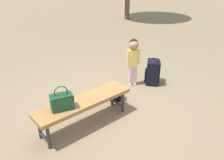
{
  "coord_description": "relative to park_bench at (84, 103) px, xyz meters",
  "views": [
    {
      "loc": [
        -2.8,
        -2.15,
        2.31
      ],
      "look_at": [
        0.22,
        0.06,
        0.45
      ],
      "focal_mm": 37.0,
      "sensor_mm": 36.0,
      "label": 1
    }
  ],
  "objects": [
    {
      "name": "child_standing",
      "position": [
        1.63,
        0.12,
        0.28
      ],
      "size": [
        0.22,
        0.2,
        1.01
      ],
      "color": "#E5B2C6",
      "rests_on": "ground"
    },
    {
      "name": "ground_plane",
      "position": [
        0.6,
        -0.0,
        -0.39
      ],
      "size": [
        40.0,
        40.0,
        0.0
      ],
      "primitive_type": "plane",
      "color": "#7F6B51",
      "rests_on": "ground"
    },
    {
      "name": "backpack_small",
      "position": [
        0.9,
        0.04,
        -0.22
      ],
      "size": [
        0.24,
        0.26,
        0.35
      ],
      "color": "black",
      "rests_on": "ground"
    },
    {
      "name": "backpack_large",
      "position": [
        1.95,
        -0.19,
        -0.1
      ],
      "size": [
        0.43,
        0.39,
        0.59
      ],
      "color": "black",
      "rests_on": "ground"
    },
    {
      "name": "handbag",
      "position": [
        -0.36,
        0.08,
        0.18
      ],
      "size": [
        0.37,
        0.32,
        0.37
      ],
      "color": "#1E4C2D",
      "rests_on": "park_bench"
    },
    {
      "name": "park_bench",
      "position": [
        0.0,
        0.0,
        0.0
      ],
      "size": [
        1.65,
        0.75,
        0.45
      ],
      "color": "#9E6B3D",
      "rests_on": "ground"
    }
  ]
}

